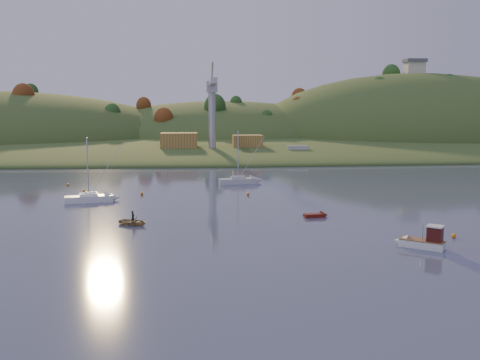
{
  "coord_description": "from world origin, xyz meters",
  "views": [
    {
      "loc": [
        -3.34,
        -40.33,
        14.43
      ],
      "look_at": [
        3.06,
        34.64,
        4.39
      ],
      "focal_mm": 40.0,
      "sensor_mm": 36.0,
      "label": 1
    }
  ],
  "objects": [
    {
      "name": "canoe",
      "position": [
        -11.12,
        26.12,
        0.39
      ],
      "size": [
        4.58,
        4.12,
        0.78
      ],
      "primitive_type": "imported",
      "rotation": [
        0.0,
        0.0,
        1.09
      ],
      "color": "#9D8656",
      "rests_on": "ground"
    },
    {
      "name": "buoy_0",
      "position": [
        25.7,
        16.2,
        0.25
      ],
      "size": [
        0.5,
        0.5,
        0.5
      ],
      "primitive_type": "sphere",
      "color": "orange",
      "rests_on": "ground"
    },
    {
      "name": "sailboat_near",
      "position": [
        -19.86,
        43.55,
        0.67
      ],
      "size": [
        7.53,
        3.68,
        10.04
      ],
      "rotation": [
        0.0,
        0.0,
        0.22
      ],
      "color": "white",
      "rests_on": "ground"
    },
    {
      "name": "red_tender",
      "position": [
        13.25,
        29.01,
        0.24
      ],
      "size": [
        3.46,
        1.56,
        1.14
      ],
      "rotation": [
        0.0,
        0.0,
        0.13
      ],
      "color": "#5D150D",
      "rests_on": "ground"
    },
    {
      "name": "hill_right",
      "position": [
        95.0,
        195.0,
        0.0
      ],
      "size": [
        150.0,
        130.0,
        60.0
      ],
      "primitive_type": "ellipsoid",
      "color": "#2E481D",
      "rests_on": "ground"
    },
    {
      "name": "ground",
      "position": [
        0.0,
        0.0,
        0.0
      ],
      "size": [
        500.0,
        500.0,
        0.0
      ],
      "primitive_type": "plane",
      "color": "#363D58",
      "rests_on": "ground"
    },
    {
      "name": "hillside_trees",
      "position": [
        0.0,
        185.0,
        0.0
      ],
      "size": [
        280.0,
        50.0,
        32.0
      ],
      "primitive_type": null,
      "color": "#254B1B",
      "rests_on": "ground"
    },
    {
      "name": "dock_crane",
      "position": [
        2.0,
        118.39,
        17.17
      ],
      "size": [
        3.2,
        28.0,
        20.3
      ],
      "color": "#B7B7BC",
      "rests_on": "wharf"
    },
    {
      "name": "shore_slope",
      "position": [
        0.0,
        165.0,
        0.0
      ],
      "size": [
        640.0,
        150.0,
        7.0
      ],
      "primitive_type": "ellipsoid",
      "color": "#2E481D",
      "rests_on": "ground"
    },
    {
      "name": "far_shore",
      "position": [
        0.0,
        230.0,
        0.0
      ],
      "size": [
        620.0,
        220.0,
        1.5
      ],
      "primitive_type": "cube",
      "color": "#2E481D",
      "rests_on": "ground"
    },
    {
      "name": "buoy_1",
      "position": [
        5.53,
        47.66,
        0.25
      ],
      "size": [
        0.5,
        0.5,
        0.5
      ],
      "primitive_type": "sphere",
      "color": "orange",
      "rests_on": "ground"
    },
    {
      "name": "shed_east",
      "position": [
        13.0,
        124.0,
        4.4
      ],
      "size": [
        9.0,
        7.0,
        4.0
      ],
      "primitive_type": "cube",
      "color": "olive",
      "rests_on": "wharf"
    },
    {
      "name": "buoy_2",
      "position": [
        -22.57,
        53.4,
        0.25
      ],
      "size": [
        0.5,
        0.5,
        0.5
      ],
      "primitive_type": "sphere",
      "color": "orange",
      "rests_on": "ground"
    },
    {
      "name": "fishing_boat",
      "position": [
        20.01,
        12.5,
        0.74
      ],
      "size": [
        5.15,
        4.5,
        3.35
      ],
      "rotation": [
        0.0,
        0.0,
        2.48
      ],
      "color": "white",
      "rests_on": "ground"
    },
    {
      "name": "wharf",
      "position": [
        5.0,
        122.0,
        1.2
      ],
      "size": [
        42.0,
        16.0,
        2.4
      ],
      "primitive_type": "cube",
      "color": "slate",
      "rests_on": "ground"
    },
    {
      "name": "buoy_4",
      "position": [
        -27.32,
        62.04,
        0.25
      ],
      "size": [
        0.5,
        0.5,
        0.5
      ],
      "primitive_type": "sphere",
      "color": "orange",
      "rests_on": "ground"
    },
    {
      "name": "paddler",
      "position": [
        -11.12,
        26.12,
        0.77
      ],
      "size": [
        0.58,
        0.66,
        1.53
      ],
      "primitive_type": "imported",
      "rotation": [
        0.0,
        0.0,
        1.09
      ],
      "color": "black",
      "rests_on": "ground"
    },
    {
      "name": "shed_west",
      "position": [
        -8.0,
        123.0,
        4.8
      ],
      "size": [
        11.0,
        8.0,
        4.8
      ],
      "primitive_type": "cube",
      "color": "olive",
      "rests_on": "wharf"
    },
    {
      "name": "hilltop_house",
      "position": [
        95.0,
        195.0,
        33.4
      ],
      "size": [
        9.0,
        7.0,
        6.45
      ],
      "color": "beige",
      "rests_on": "hill_right"
    },
    {
      "name": "buoy_3",
      "position": [
        -12.28,
        49.62,
        0.25
      ],
      "size": [
        0.5,
        0.5,
        0.5
      ],
      "primitive_type": "sphere",
      "color": "orange",
      "rests_on": "ground"
    },
    {
      "name": "work_vessel",
      "position": [
        27.06,
        115.48,
        1.31
      ],
      "size": [
        14.4,
        5.54,
        3.66
      ],
      "rotation": [
        0.0,
        0.0,
        -0.03
      ],
      "color": "slate",
      "rests_on": "ground"
    },
    {
      "name": "sailboat_far",
      "position": [
        5.03,
        62.07,
        0.68
      ],
      "size": [
        7.62,
        3.32,
        10.22
      ],
      "rotation": [
        0.0,
        0.0,
        0.16
      ],
      "color": "silver",
      "rests_on": "ground"
    },
    {
      "name": "hill_center",
      "position": [
        10.0,
        210.0,
        0.0
      ],
      "size": [
        140.0,
        120.0,
        36.0
      ],
      "primitive_type": "ellipsoid",
      "color": "#2E481D",
      "rests_on": "ground"
    }
  ]
}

